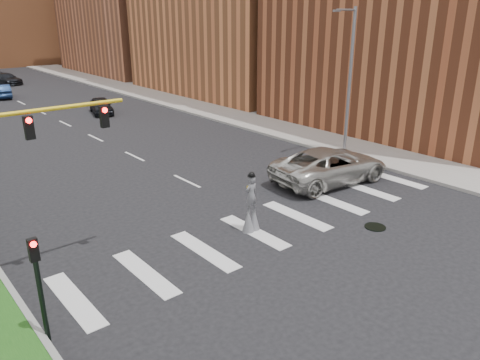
# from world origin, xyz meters

# --- Properties ---
(ground_plane) EXTENTS (160.00, 160.00, 0.00)m
(ground_plane) POSITION_xyz_m (0.00, 0.00, 0.00)
(ground_plane) COLOR black
(ground_plane) RESTS_ON ground
(sidewalk_right) EXTENTS (5.00, 90.00, 0.18)m
(sidewalk_right) POSITION_xyz_m (12.50, 25.00, 0.09)
(sidewalk_right) COLOR gray
(sidewalk_right) RESTS_ON ground
(manhole) EXTENTS (0.90, 0.90, 0.04)m
(manhole) POSITION_xyz_m (3.00, -2.00, 0.02)
(manhole) COLOR black
(manhole) RESTS_ON ground
(building_far) EXTENTS (16.00, 22.00, 20.00)m
(building_far) POSITION_xyz_m (22.00, 54.00, 10.00)
(building_far) COLOR #AE6240
(building_far) RESTS_ON ground
(streetlight) EXTENTS (2.05, 0.20, 9.00)m
(streetlight) POSITION_xyz_m (10.90, 6.00, 4.90)
(streetlight) COLOR slate
(streetlight) RESTS_ON ground
(traffic_signal) EXTENTS (5.30, 0.23, 6.20)m
(traffic_signal) POSITION_xyz_m (-9.78, 3.00, 4.15)
(traffic_signal) COLOR black
(traffic_signal) RESTS_ON ground
(secondary_signal) EXTENTS (0.25, 0.21, 3.23)m
(secondary_signal) POSITION_xyz_m (-10.30, -0.50, 1.95)
(secondary_signal) COLOR black
(secondary_signal) RESTS_ON ground
(stilt_performer) EXTENTS (0.84, 0.53, 2.62)m
(stilt_performer) POSITION_xyz_m (-1.28, 1.20, 0.98)
(stilt_performer) COLOR #372116
(stilt_performer) RESTS_ON ground
(suv_crossing) EXTENTS (7.03, 3.83, 1.87)m
(suv_crossing) POSITION_xyz_m (5.92, 3.00, 0.93)
(suv_crossing) COLOR #B7B5AC
(suv_crossing) RESTS_ON ground
(car_near) EXTENTS (2.74, 4.50, 1.43)m
(car_near) POSITION_xyz_m (4.03, 27.84, 0.72)
(car_near) COLOR black
(car_near) RESTS_ON ground
(car_mid) EXTENTS (2.14, 4.51, 1.43)m
(car_mid) POSITION_xyz_m (-0.63, 42.24, 0.71)
(car_mid) COLOR #16294E
(car_mid) RESTS_ON ground
(car_far) EXTENTS (3.14, 5.11, 1.38)m
(car_far) POSITION_xyz_m (2.44, 52.21, 0.69)
(car_far) COLOR black
(car_far) RESTS_ON ground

